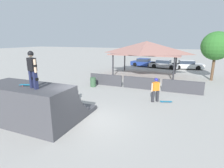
# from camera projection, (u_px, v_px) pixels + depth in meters

# --- Properties ---
(ground_plane) EXTENTS (160.00, 160.00, 0.00)m
(ground_plane) POSITION_uv_depth(u_px,v_px,m) (87.00, 122.00, 9.15)
(ground_plane) COLOR #A3A09B
(quarter_pipe_ramp) EXTENTS (4.79, 3.97, 2.01)m
(quarter_pipe_ramp) POSITION_uv_depth(u_px,v_px,m) (33.00, 105.00, 9.19)
(quarter_pipe_ramp) COLOR #424247
(quarter_pipe_ramp) RESTS_ON ground
(skater_on_deck) EXTENTS (0.74, 0.36, 1.71)m
(skater_on_deck) POSITION_uv_depth(u_px,v_px,m) (32.00, 67.00, 7.82)
(skater_on_deck) COLOR #1E2347
(skater_on_deck) RESTS_ON quarter_pipe_ramp
(skateboard_on_deck) EXTENTS (0.87, 0.47, 0.09)m
(skateboard_on_deck) POSITION_uv_depth(u_px,v_px,m) (29.00, 85.00, 8.48)
(skateboard_on_deck) COLOR red
(skateboard_on_deck) RESTS_ON quarter_pipe_ramp
(bystander_walking) EXTENTS (0.58, 0.49, 1.69)m
(bystander_walking) POSITION_uv_depth(u_px,v_px,m) (156.00, 88.00, 11.94)
(bystander_walking) COLOR #2D2D33
(bystander_walking) RESTS_ON ground
(skateboard_on_ground) EXTENTS (0.83, 0.46, 0.09)m
(skateboard_on_ground) POSITION_uv_depth(u_px,v_px,m) (166.00, 101.00, 12.04)
(skateboard_on_ground) COLOR blue
(skateboard_on_ground) RESTS_ON ground
(barrier_fence) EXTENTS (9.89, 0.12, 1.05)m
(barrier_fence) POSITION_uv_depth(u_px,v_px,m) (141.00, 83.00, 15.21)
(barrier_fence) COLOR #3D3D42
(barrier_fence) RESTS_ON ground
(pavilion_shelter) EXTENTS (7.88, 5.14, 4.04)m
(pavilion_shelter) POSITION_uv_depth(u_px,v_px,m) (146.00, 48.00, 20.47)
(pavilion_shelter) COLOR #2D2D33
(pavilion_shelter) RESTS_ON ground
(tree_beside_pavilion) EXTENTS (2.88, 2.88, 5.03)m
(tree_beside_pavilion) POSITION_uv_depth(u_px,v_px,m) (216.00, 46.00, 17.69)
(tree_beside_pavilion) COLOR brown
(tree_beside_pavilion) RESTS_ON ground
(trash_bin) EXTENTS (0.52, 0.52, 0.85)m
(trash_bin) POSITION_uv_depth(u_px,v_px,m) (93.00, 82.00, 15.98)
(trash_bin) COLOR #385B3D
(trash_bin) RESTS_ON ground
(parked_car_blue) EXTENTS (4.26, 2.37, 1.27)m
(parked_car_blue) POSITION_uv_depth(u_px,v_px,m) (144.00, 63.00, 28.09)
(parked_car_blue) COLOR navy
(parked_car_blue) RESTS_ON ground
(parked_car_silver) EXTENTS (4.44, 2.32, 1.27)m
(parked_car_silver) POSITION_uv_depth(u_px,v_px,m) (164.00, 64.00, 26.23)
(parked_car_silver) COLOR #A8AAAF
(parked_car_silver) RESTS_ON ground
(parked_car_white) EXTENTS (4.63, 2.56, 1.27)m
(parked_car_white) POSITION_uv_depth(u_px,v_px,m) (187.00, 65.00, 25.58)
(parked_car_white) COLOR silver
(parked_car_white) RESTS_ON ground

